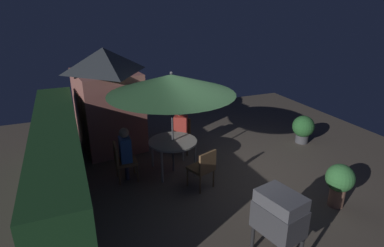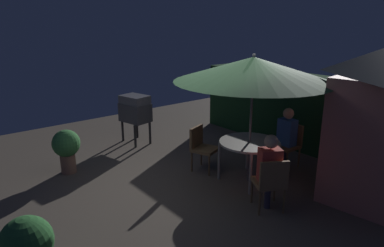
{
  "view_description": "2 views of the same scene",
  "coord_description": "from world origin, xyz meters",
  "px_view_note": "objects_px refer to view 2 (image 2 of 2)",
  "views": [
    {
      "loc": [
        -5.8,
        3.2,
        3.75
      ],
      "look_at": [
        0.37,
        0.66,
        1.21
      ],
      "focal_mm": 29.3,
      "sensor_mm": 36.0,
      "label": 1
    },
    {
      "loc": [
        4.57,
        -3.62,
        2.95
      ],
      "look_at": [
        -0.1,
        0.19,
        1.16
      ],
      "focal_mm": 32.6,
      "sensor_mm": 36.0,
      "label": 2
    }
  ],
  "objects_px": {
    "chair_far_side": "(289,142)",
    "person_in_blue": "(287,131)",
    "chair_toward_hedge": "(202,145)",
    "chair_near_shed": "(271,181)",
    "person_in_red": "(270,163)",
    "patio_umbrella": "(253,69)",
    "potted_plant_by_grill": "(66,147)",
    "potted_plant_by_shed": "(27,245)",
    "bbq_grill": "(135,110)",
    "patio_table": "(250,145)"
  },
  "relations": [
    {
      "from": "chair_far_side",
      "to": "person_in_blue",
      "type": "bearing_deg",
      "value": -91.85
    },
    {
      "from": "chair_far_side",
      "to": "chair_toward_hedge",
      "type": "distance_m",
      "value": 1.83
    },
    {
      "from": "chair_near_shed",
      "to": "chair_toward_hedge",
      "type": "distance_m",
      "value": 1.94
    },
    {
      "from": "chair_toward_hedge",
      "to": "person_in_red",
      "type": "xyz_separation_m",
      "value": [
        1.85,
        -0.18,
        0.26
      ]
    },
    {
      "from": "chair_far_side",
      "to": "chair_toward_hedge",
      "type": "relative_size",
      "value": 1.0
    },
    {
      "from": "patio_umbrella",
      "to": "potted_plant_by_grill",
      "type": "distance_m",
      "value": 3.92
    },
    {
      "from": "chair_toward_hedge",
      "to": "potted_plant_by_shed",
      "type": "xyz_separation_m",
      "value": [
        1.13,
        -3.64,
        -0.07
      ]
    },
    {
      "from": "chair_near_shed",
      "to": "person_in_red",
      "type": "bearing_deg",
      "value": 149.23
    },
    {
      "from": "patio_umbrella",
      "to": "bbq_grill",
      "type": "relative_size",
      "value": 2.35
    },
    {
      "from": "chair_far_side",
      "to": "chair_toward_hedge",
      "type": "xyz_separation_m",
      "value": [
        -1.0,
        -1.53,
        0.0
      ]
    },
    {
      "from": "chair_near_shed",
      "to": "potted_plant_by_shed",
      "type": "relative_size",
      "value": 1.12
    },
    {
      "from": "bbq_grill",
      "to": "potted_plant_by_grill",
      "type": "relative_size",
      "value": 1.34
    },
    {
      "from": "potted_plant_by_grill",
      "to": "person_in_blue",
      "type": "xyz_separation_m",
      "value": [
        2.57,
        3.63,
        0.24
      ]
    },
    {
      "from": "chair_far_side",
      "to": "potted_plant_by_shed",
      "type": "height_order",
      "value": "chair_far_side"
    },
    {
      "from": "chair_far_side",
      "to": "person_in_blue",
      "type": "xyz_separation_m",
      "value": [
        -0.0,
        -0.09,
        0.26
      ]
    },
    {
      "from": "potted_plant_by_grill",
      "to": "person_in_red",
      "type": "relative_size",
      "value": 0.71
    },
    {
      "from": "patio_umbrella",
      "to": "potted_plant_by_shed",
      "type": "height_order",
      "value": "patio_umbrella"
    },
    {
      "from": "potted_plant_by_grill",
      "to": "person_in_red",
      "type": "xyz_separation_m",
      "value": [
        3.43,
        2.0,
        0.24
      ]
    },
    {
      "from": "potted_plant_by_shed",
      "to": "patio_table",
      "type": "bearing_deg",
      "value": 92.35
    },
    {
      "from": "patio_umbrella",
      "to": "chair_toward_hedge",
      "type": "xyz_separation_m",
      "value": [
        -0.96,
        -0.35,
        -1.61
      ]
    },
    {
      "from": "chair_far_side",
      "to": "person_in_red",
      "type": "height_order",
      "value": "person_in_red"
    },
    {
      "from": "chair_toward_hedge",
      "to": "potted_plant_by_grill",
      "type": "xyz_separation_m",
      "value": [
        -1.58,
        -2.18,
        0.03
      ]
    },
    {
      "from": "bbq_grill",
      "to": "chair_far_side",
      "type": "bearing_deg",
      "value": 27.46
    },
    {
      "from": "patio_umbrella",
      "to": "chair_far_side",
      "type": "height_order",
      "value": "patio_umbrella"
    },
    {
      "from": "patio_table",
      "to": "person_in_blue",
      "type": "height_order",
      "value": "person_in_blue"
    },
    {
      "from": "potted_plant_by_grill",
      "to": "patio_table",
      "type": "bearing_deg",
      "value": 44.9
    },
    {
      "from": "bbq_grill",
      "to": "chair_toward_hedge",
      "type": "height_order",
      "value": "bbq_grill"
    },
    {
      "from": "chair_near_shed",
      "to": "potted_plant_by_shed",
      "type": "xyz_separation_m",
      "value": [
        -0.8,
        -3.42,
        -0.07
      ]
    },
    {
      "from": "chair_toward_hedge",
      "to": "potted_plant_by_shed",
      "type": "relative_size",
      "value": 1.12
    },
    {
      "from": "person_in_red",
      "to": "person_in_blue",
      "type": "height_order",
      "value": "same"
    },
    {
      "from": "chair_toward_hedge",
      "to": "potted_plant_by_grill",
      "type": "bearing_deg",
      "value": -125.86
    },
    {
      "from": "person_in_blue",
      "to": "patio_umbrella",
      "type": "bearing_deg",
      "value": -91.85
    },
    {
      "from": "patio_table",
      "to": "potted_plant_by_shed",
      "type": "bearing_deg",
      "value": -87.65
    },
    {
      "from": "bbq_grill",
      "to": "chair_far_side",
      "type": "height_order",
      "value": "bbq_grill"
    },
    {
      "from": "patio_umbrella",
      "to": "person_in_blue",
      "type": "distance_m",
      "value": 1.74
    },
    {
      "from": "chair_near_shed",
      "to": "potted_plant_by_shed",
      "type": "bearing_deg",
      "value": -103.19
    },
    {
      "from": "patio_umbrella",
      "to": "person_in_blue",
      "type": "relative_size",
      "value": 2.24
    },
    {
      "from": "chair_near_shed",
      "to": "chair_far_side",
      "type": "bearing_deg",
      "value": 117.8
    },
    {
      "from": "chair_far_side",
      "to": "person_in_red",
      "type": "distance_m",
      "value": 1.93
    },
    {
      "from": "chair_near_shed",
      "to": "bbq_grill",
      "type": "bearing_deg",
      "value": 179.41
    },
    {
      "from": "patio_table",
      "to": "potted_plant_by_shed",
      "type": "distance_m",
      "value": 4.01
    },
    {
      "from": "potted_plant_by_shed",
      "to": "potted_plant_by_grill",
      "type": "relative_size",
      "value": 0.9
    },
    {
      "from": "chair_near_shed",
      "to": "person_in_blue",
      "type": "relative_size",
      "value": 0.71
    },
    {
      "from": "patio_table",
      "to": "patio_umbrella",
      "type": "bearing_deg",
      "value": 0.0
    },
    {
      "from": "chair_near_shed",
      "to": "potted_plant_by_grill",
      "type": "xyz_separation_m",
      "value": [
        -3.5,
        -1.95,
        0.03
      ]
    },
    {
      "from": "potted_plant_by_shed",
      "to": "person_in_red",
      "type": "height_order",
      "value": "person_in_red"
    },
    {
      "from": "patio_table",
      "to": "person_in_blue",
      "type": "relative_size",
      "value": 0.9
    },
    {
      "from": "bbq_grill",
      "to": "person_in_blue",
      "type": "bearing_deg",
      "value": 26.3
    },
    {
      "from": "patio_umbrella",
      "to": "chair_near_shed",
      "type": "relative_size",
      "value": 3.14
    },
    {
      "from": "bbq_grill",
      "to": "chair_near_shed",
      "type": "xyz_separation_m",
      "value": [
        4.23,
        -0.04,
        -0.33
      ]
    }
  ]
}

